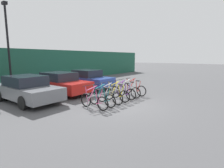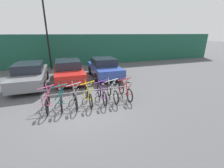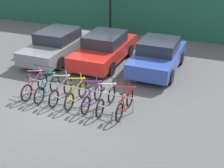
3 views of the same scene
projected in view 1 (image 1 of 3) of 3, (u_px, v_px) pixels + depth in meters
ground_plane at (119, 105)px, 8.79m from camera, size 120.00×120.00×0.00m
hoarding_wall at (24, 68)px, 14.22m from camera, size 36.00×0.16×3.03m
bike_rack at (115, 92)px, 9.54m from camera, size 4.19×0.04×0.57m
bicycle_pink at (94, 101)px, 8.03m from camera, size 0.68×1.71×1.05m
bicycle_teal at (102, 98)px, 8.47m from camera, size 0.68×1.71×1.05m
bicycle_silver at (109, 96)px, 8.94m from camera, size 0.68×1.71×1.05m
bicycle_yellow at (116, 94)px, 9.43m from camera, size 0.68×1.71×1.05m
bicycle_purple at (123, 92)px, 9.93m from camera, size 0.68×1.71×1.05m
bicycle_white at (128, 91)px, 10.35m from camera, size 0.68×1.71×1.05m
bicycle_red at (134, 89)px, 10.90m from camera, size 0.68×1.71×1.05m
car_grey at (27, 89)px, 9.26m from camera, size 1.91×4.34×1.40m
car_red at (60, 83)px, 11.30m from camera, size 1.91×4.32×1.40m
car_blue at (88, 79)px, 13.35m from camera, size 1.91×3.92×1.40m
lamp_post at (8, 42)px, 12.20m from camera, size 0.24×0.44×6.08m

